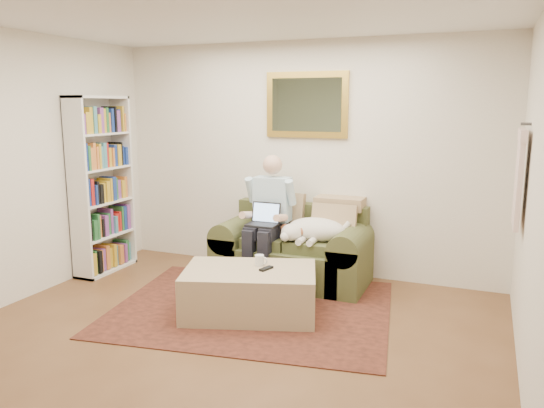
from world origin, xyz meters
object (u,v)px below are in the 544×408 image
Objects in this scene: ottoman at (250,292)px; sleeping_dog at (316,229)px; sofa at (293,256)px; laptop at (264,219)px; seated_man at (266,221)px; coffee_mug at (259,260)px; bookshelf at (102,185)px.

sleeping_dog is at bearing 70.58° from ottoman.
sofa is 5.15× the size of laptop.
laptop is at bearing -90.00° from seated_man.
sofa is 1.19× the size of seated_man.
sofa is 1.38× the size of ottoman.
laptop is 0.47× the size of sleeping_dog.
laptop reaches higher than coffee_mug.
ottoman is at bearing -15.28° from bookshelf.
laptop reaches higher than ottoman.
laptop reaches higher than sofa.
sofa is at bearing 31.45° from seated_man.
sofa is 0.91m from coffee_mug.
sleeping_dog is (0.54, 0.13, -0.10)m from laptop.
seated_man is at bearing 9.04° from bookshelf.
seated_man is at bearing -172.87° from sleeping_dog.
seated_man is 1.16× the size of ottoman.
bookshelf is at bearing 168.55° from coffee_mug.
sleeping_dog is 6.72× the size of coffee_mug.
sofa is 1.03m from ottoman.
sleeping_dog reaches higher than ottoman.
bookshelf is (-2.15, -0.45, 0.72)m from sofa.
sofa is 2.43× the size of sleeping_dog.
bookshelf is (-1.90, -0.30, 0.31)m from seated_man.
sofa is at bearing 164.26° from sleeping_dog.
bookshelf reaches higher than laptop.
sleeping_dog is at bearing 7.13° from seated_man.
bookshelf is at bearing -168.10° from sofa.
sofa is at bearing 11.90° from bookshelf.
ottoman is 2.32m from bookshelf.
bookshelf is at bearing -172.82° from laptop.
bookshelf is (-2.14, 0.43, 0.52)m from coffee_mug.
laptop is at bearing 7.18° from bookshelf.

